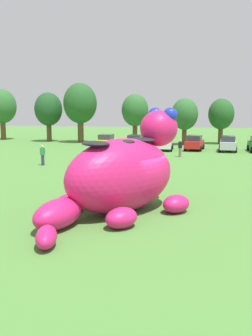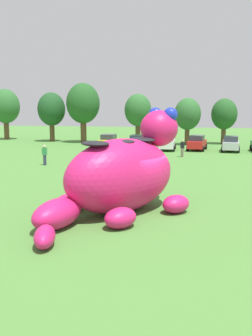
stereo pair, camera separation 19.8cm
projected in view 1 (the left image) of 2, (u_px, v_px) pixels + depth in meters
ground_plane at (140, 210)px, 17.12m from camera, size 160.00×160.00×0.00m
giant_inflatable_creature at (122, 174)px, 16.60m from camera, size 6.48×9.11×4.75m
car_yellow at (106, 141)px, 43.68m from camera, size 1.97×4.12×1.72m
car_blue at (135, 142)px, 42.55m from camera, size 1.98×4.12×1.72m
car_white at (164, 143)px, 41.96m from camera, size 2.05×4.16×1.72m
car_red at (194, 143)px, 42.01m from camera, size 2.29×4.27×1.72m
car_silver at (228, 144)px, 40.88m from camera, size 2.12×4.19×1.72m
tree_far_left at (2, 107)px, 56.11m from camera, size 4.35×4.35×7.72m
tree_left at (48, 110)px, 52.85m from camera, size 3.97×3.97×7.05m
tree_mid_left at (80, 104)px, 51.05m from camera, size 4.66×4.66×8.27m
tree_centre_left at (135, 110)px, 52.75m from camera, size 3.86×3.86×6.85m
tree_centre at (185, 114)px, 47.75m from camera, size 3.44×3.44×6.11m
tree_centre_right at (221, 114)px, 49.05m from camera, size 3.42×3.42×6.08m
spectator_near_inflatable at (43, 155)px, 30.63m from camera, size 0.38×0.26×1.71m
spectator_mid_field at (180, 148)px, 36.01m from camera, size 0.38×0.26×1.71m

